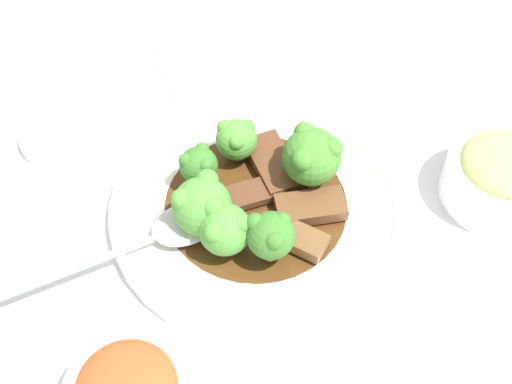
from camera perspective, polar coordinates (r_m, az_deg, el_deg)
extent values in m
plane|color=silver|center=(0.69, 0.00, -1.71)|extent=(4.00, 4.00, 0.00)
cylinder|color=white|center=(0.69, 0.00, -1.37)|extent=(0.28, 0.28, 0.01)
torus|color=white|center=(0.68, 0.00, -1.02)|extent=(0.28, 0.28, 0.01)
cylinder|color=#4C2D14|center=(0.68, 0.00, -0.98)|extent=(0.17, 0.17, 0.00)
cube|color=brown|center=(0.67, 4.39, -1.22)|extent=(0.07, 0.04, 0.01)
cube|color=#56331E|center=(0.70, 1.37, 2.27)|extent=(0.05, 0.08, 0.01)
cube|color=#56331E|center=(0.68, -0.75, -0.24)|extent=(0.07, 0.04, 0.01)
cube|color=brown|center=(0.64, 3.57, -3.79)|extent=(0.05, 0.05, 0.01)
cylinder|color=#7FA84C|center=(0.66, -4.21, -2.43)|extent=(0.02, 0.02, 0.01)
sphere|color=#4C8E38|center=(0.64, -4.33, -1.16)|extent=(0.05, 0.05, 0.05)
sphere|color=#4C8E38|center=(0.62, -5.94, -0.62)|extent=(0.02, 0.02, 0.02)
sphere|color=#4C8E38|center=(0.62, -3.43, -1.28)|extent=(0.02, 0.02, 0.02)
sphere|color=#4C8E38|center=(0.63, -3.89, 0.80)|extent=(0.02, 0.02, 0.02)
cylinder|color=#8EB756|center=(0.64, -2.43, -4.14)|extent=(0.02, 0.02, 0.01)
sphere|color=#4C8E38|center=(0.62, -2.50, -3.02)|extent=(0.05, 0.05, 0.05)
sphere|color=#4C8E38|center=(0.61, -3.42, -3.23)|extent=(0.02, 0.02, 0.02)
sphere|color=#4C8E38|center=(0.61, -1.19, -2.50)|extent=(0.02, 0.02, 0.02)
sphere|color=#4C8E38|center=(0.62, -3.02, -1.32)|extent=(0.02, 0.02, 0.02)
cylinder|color=#7FA84C|center=(0.71, -1.54, 3.16)|extent=(0.01, 0.01, 0.01)
sphere|color=#4C8E38|center=(0.69, -1.58, 4.19)|extent=(0.04, 0.04, 0.04)
sphere|color=#4C8E38|center=(0.68, -1.57, 4.02)|extent=(0.02, 0.02, 0.02)
sphere|color=#4C8E38|center=(0.69, -0.70, 5.23)|extent=(0.02, 0.02, 0.02)
sphere|color=#4C8E38|center=(0.69, -2.52, 5.17)|extent=(0.02, 0.02, 0.02)
cylinder|color=#8EB756|center=(0.69, -4.51, 1.09)|extent=(0.01, 0.01, 0.01)
sphere|color=#387028|center=(0.67, -4.62, 2.14)|extent=(0.04, 0.04, 0.04)
sphere|color=#387028|center=(0.66, -4.04, 2.14)|extent=(0.01, 0.01, 0.01)
sphere|color=#387028|center=(0.67, -4.33, 3.41)|extent=(0.01, 0.01, 0.01)
sphere|color=#387028|center=(0.66, -5.64, 2.53)|extent=(0.01, 0.01, 0.01)
cylinder|color=#7FA84C|center=(0.69, 4.33, 1.33)|extent=(0.02, 0.02, 0.02)
sphere|color=#427F2D|center=(0.67, 4.48, 2.84)|extent=(0.06, 0.06, 0.06)
sphere|color=#427F2D|center=(0.65, 6.07, 3.55)|extent=(0.02, 0.02, 0.02)
sphere|color=#427F2D|center=(0.66, 3.92, 4.75)|extent=(0.02, 0.02, 0.02)
sphere|color=#427F2D|center=(0.64, 3.69, 2.79)|extent=(0.02, 0.02, 0.02)
cylinder|color=#7FA84C|center=(0.64, 0.99, -4.70)|extent=(0.01, 0.01, 0.02)
sphere|color=#387028|center=(0.62, 1.02, -3.52)|extent=(0.04, 0.04, 0.04)
sphere|color=#387028|center=(0.61, 2.09, -2.34)|extent=(0.02, 0.02, 0.02)
sphere|color=#387028|center=(0.61, -0.08, -2.43)|extent=(0.02, 0.02, 0.02)
sphere|color=#387028|center=(0.60, 1.11, -3.96)|extent=(0.02, 0.02, 0.02)
ellipsoid|color=#B7B7BC|center=(0.66, -5.56, -2.53)|extent=(0.08, 0.06, 0.01)
cylinder|color=#B7B7BC|center=(0.65, -14.54, -6.07)|extent=(0.15, 0.04, 0.01)
cylinder|color=white|center=(0.74, 18.48, -0.08)|extent=(0.06, 0.06, 0.01)
cylinder|color=white|center=(0.73, 18.86, 0.84)|extent=(0.11, 0.11, 0.04)
torus|color=white|center=(0.71, 19.32, 1.95)|extent=(0.11, 0.11, 0.01)
ellipsoid|color=#A3B266|center=(0.71, 19.39, 2.11)|extent=(0.08, 0.08, 0.03)
cylinder|color=white|center=(0.77, -15.67, 4.23)|extent=(0.08, 0.08, 0.01)
torus|color=white|center=(0.77, -15.75, 4.47)|extent=(0.08, 0.08, 0.01)
cube|color=silver|center=(0.84, -3.90, 10.56)|extent=(0.12, 0.11, 0.01)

